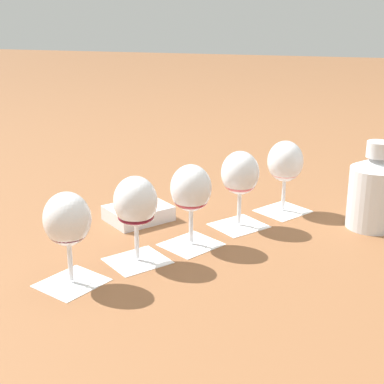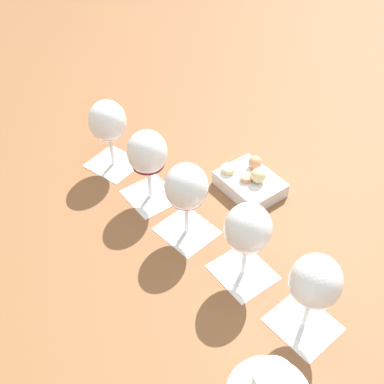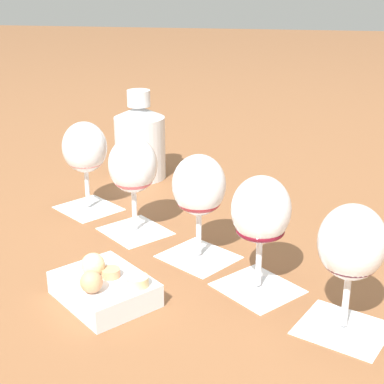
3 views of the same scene
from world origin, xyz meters
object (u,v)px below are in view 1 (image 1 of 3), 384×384
(wine_glass_2, at_px, (192,192))
(snack_dish, at_px, (138,211))
(wine_glass_0, at_px, (285,165))
(wine_glass_3, at_px, (136,205))
(wine_glass_1, at_px, (240,177))
(ceramic_vase, at_px, (374,191))
(wine_glass_4, at_px, (67,223))

(wine_glass_2, height_order, snack_dish, wine_glass_2)
(wine_glass_0, relative_size, wine_glass_3, 1.00)
(wine_glass_1, height_order, ceramic_vase, ceramic_vase)
(wine_glass_4, distance_m, ceramic_vase, 0.68)
(wine_glass_1, height_order, wine_glass_3, same)
(wine_glass_0, bearing_deg, wine_glass_1, -37.12)
(ceramic_vase, xyz_separation_m, snack_dish, (0.08, -0.52, -0.06))
(wine_glass_0, height_order, wine_glass_1, same)
(wine_glass_0, distance_m, wine_glass_1, 0.15)
(ceramic_vase, height_order, snack_dish, ceramic_vase)
(wine_glass_0, relative_size, wine_glass_1, 1.00)
(wine_glass_1, distance_m, wine_glass_3, 0.28)
(wine_glass_2, xyz_separation_m, ceramic_vase, (-0.19, 0.37, -0.03))
(wine_glass_2, bearing_deg, ceramic_vase, 117.35)
(wine_glass_1, relative_size, ceramic_vase, 0.87)
(wine_glass_2, xyz_separation_m, snack_dish, (-0.11, -0.16, -0.10))
(wine_glass_0, distance_m, wine_glass_4, 0.57)
(wine_glass_1, relative_size, wine_glass_4, 1.00)
(wine_glass_3, xyz_separation_m, wine_glass_4, (0.12, -0.09, -0.00))
(wine_glass_4, xyz_separation_m, ceramic_vase, (-0.41, 0.54, -0.03))
(wine_glass_2, bearing_deg, wine_glass_1, 148.63)
(wine_glass_2, bearing_deg, wine_glass_4, -38.80)
(wine_glass_0, distance_m, wine_glass_3, 0.43)
(wine_glass_0, relative_size, snack_dish, 0.99)
(wine_glass_2, distance_m, wine_glass_3, 0.13)
(wine_glass_3, height_order, ceramic_vase, ceramic_vase)
(snack_dish, bearing_deg, wine_glass_1, 94.09)
(wine_glass_2, distance_m, snack_dish, 0.21)
(wine_glass_1, xyz_separation_m, wine_glass_3, (0.23, -0.17, 0.00))
(wine_glass_4, bearing_deg, ceramic_vase, 126.91)
(wine_glass_1, distance_m, wine_glass_2, 0.15)
(wine_glass_3, bearing_deg, snack_dish, -162.03)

